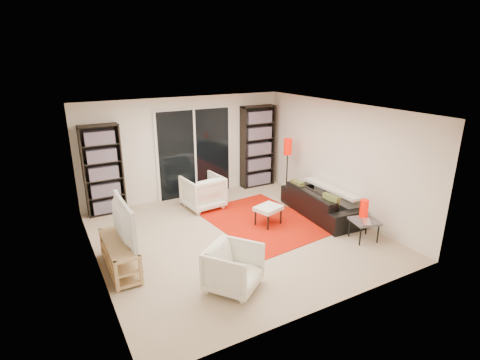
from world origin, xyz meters
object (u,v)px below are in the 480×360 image
(bookshelf_left, at_px, (103,170))
(sofa, at_px, (321,202))
(bookshelf_right, at_px, (258,147))
(tv_stand, at_px, (120,255))
(armchair_back, at_px, (203,192))
(floor_lamp, at_px, (288,152))
(side_table, at_px, (364,222))
(ottoman, at_px, (268,209))
(armchair_front, at_px, (234,268))

(bookshelf_left, xyz_separation_m, sofa, (4.01, -2.34, -0.68))
(bookshelf_right, distance_m, sofa, 2.47)
(bookshelf_right, relative_size, tv_stand, 1.63)
(armchair_back, xyz_separation_m, floor_lamp, (2.11, -0.28, 0.72))
(tv_stand, height_order, sofa, sofa)
(armchair_back, distance_m, side_table, 3.52)
(sofa, bearing_deg, side_table, -178.04)
(sofa, distance_m, side_table, 1.29)
(sofa, xyz_separation_m, ottoman, (-1.26, 0.13, 0.05))
(bookshelf_right, xyz_separation_m, ottoman, (-1.09, -2.22, -0.71))
(side_table, bearing_deg, sofa, 87.53)
(floor_lamp, bearing_deg, armchair_back, 172.46)
(bookshelf_left, xyz_separation_m, floor_lamp, (4.07, -1.00, 0.12))
(bookshelf_left, bearing_deg, floor_lamp, -13.84)
(armchair_back, height_order, floor_lamp, floor_lamp)
(tv_stand, bearing_deg, armchair_back, 38.36)
(tv_stand, relative_size, side_table, 2.32)
(sofa, height_order, armchair_back, armchair_back)
(bookshelf_right, xyz_separation_m, floor_lamp, (0.22, -1.00, 0.05))
(floor_lamp, bearing_deg, bookshelf_right, 102.52)
(ottoman, xyz_separation_m, side_table, (1.20, -1.41, 0.01))
(armchair_front, distance_m, floor_lamp, 4.15)
(bookshelf_left, xyz_separation_m, armchair_front, (1.11, -3.81, -0.64))
(sofa, bearing_deg, armchair_back, 56.09)
(bookshelf_left, relative_size, armchair_front, 2.63)
(armchair_front, bearing_deg, ottoman, 7.43)
(tv_stand, relative_size, sofa, 0.64)
(bookshelf_right, height_order, ottoman, bookshelf_right)
(tv_stand, xyz_separation_m, ottoman, (3.00, 0.26, 0.08))
(sofa, relative_size, side_table, 3.64)
(side_table, bearing_deg, armchair_back, 124.40)
(armchair_back, distance_m, floor_lamp, 2.24)
(armchair_front, relative_size, side_table, 1.33)
(bookshelf_left, distance_m, armchair_front, 4.02)
(armchair_front, relative_size, ottoman, 1.22)
(side_table, bearing_deg, ottoman, 130.31)
(sofa, bearing_deg, bookshelf_right, 8.38)
(bookshelf_right, height_order, side_table, bookshelf_right)
(sofa, bearing_deg, bookshelf_left, 64.16)
(sofa, relative_size, armchair_front, 2.73)
(ottoman, bearing_deg, armchair_front, -135.91)
(bookshelf_left, xyz_separation_m, bookshelf_right, (3.85, -0.00, 0.07))
(bookshelf_right, relative_size, armchair_front, 2.84)
(armchair_front, bearing_deg, armchair_back, 37.78)
(floor_lamp, bearing_deg, bookshelf_left, 166.16)
(bookshelf_left, relative_size, tv_stand, 1.51)
(bookshelf_left, bearing_deg, bookshelf_right, -0.00)
(sofa, distance_m, floor_lamp, 1.56)
(bookshelf_left, xyz_separation_m, armchair_back, (1.97, -0.72, -0.60))
(bookshelf_left, height_order, bookshelf_right, bookshelf_right)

